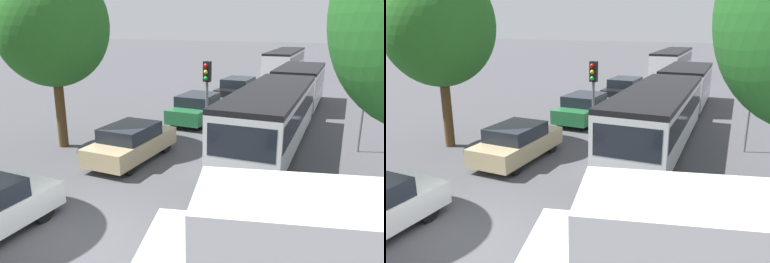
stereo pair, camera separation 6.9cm
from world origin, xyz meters
TOP-DOWN VIEW (x-y plane):
  - ground_plane at (0.00, 0.00)m, footprint 200.00×200.00m
  - articulated_bus at (2.19, 12.56)m, footprint 3.16×16.64m
  - city_bus_rear at (-1.98, 32.73)m, footprint 3.03×11.34m
  - queued_car_tan at (-1.96, 5.10)m, footprint 1.73×4.02m
  - queued_car_green at (-2.06, 11.44)m, footprint 1.84×4.28m
  - queued_car_black at (-1.92, 17.63)m, footprint 1.91×4.46m
  - white_van at (5.08, -0.22)m, footprint 5.34×3.24m
  - traffic_light at (-0.69, 9.30)m, footprint 0.33×0.37m
  - no_entry_sign at (5.78, 9.78)m, footprint 0.70×0.08m
  - tree_left_mid at (-5.48, 5.38)m, footprint 4.39×4.39m

SIDE VIEW (x-z plane):
  - ground_plane at x=0.00m, z-range 0.00..0.00m
  - queued_car_tan at x=-1.96m, z-range 0.01..1.40m
  - queued_car_green at x=-2.06m, z-range 0.01..1.49m
  - queued_car_black at x=-1.92m, z-range 0.01..1.56m
  - white_van at x=5.08m, z-range 0.09..2.40m
  - city_bus_rear at x=-1.98m, z-range 0.19..2.61m
  - articulated_bus at x=2.19m, z-range 0.19..2.65m
  - no_entry_sign at x=5.78m, z-range 0.47..3.29m
  - traffic_light at x=-0.69m, z-range 0.80..4.20m
  - tree_left_mid at x=-5.48m, z-range 1.14..8.47m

